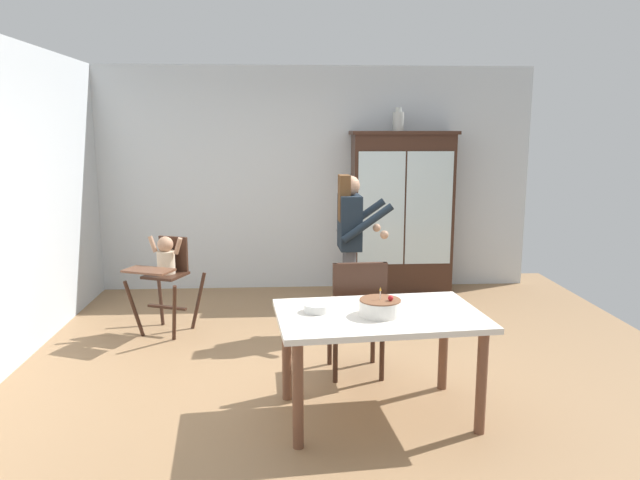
% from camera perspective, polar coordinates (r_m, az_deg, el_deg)
% --- Properties ---
extents(ground_plane, '(6.24, 6.24, 0.00)m').
position_cam_1_polar(ground_plane, '(5.13, 0.96, -11.94)').
color(ground_plane, '#93704C').
extents(wall_back, '(5.32, 0.06, 2.70)m').
position_cam_1_polar(wall_back, '(7.39, -0.57, 5.79)').
color(wall_back, silver).
rests_on(wall_back, ground_plane).
extents(china_cabinet, '(1.25, 0.48, 1.93)m').
position_cam_1_polar(china_cabinet, '(7.30, 7.75, 2.66)').
color(china_cabinet, '#382116').
rests_on(china_cabinet, ground_plane).
extents(ceramic_vase, '(0.13, 0.13, 0.27)m').
position_cam_1_polar(ceramic_vase, '(7.23, 7.45, 11.17)').
color(ceramic_vase, '#B2B7B2').
rests_on(ceramic_vase, china_cabinet).
extents(high_chair_with_toddler, '(0.75, 0.82, 0.95)m').
position_cam_1_polar(high_chair_with_toddler, '(5.96, -14.46, -2.48)').
color(high_chair_with_toddler, '#382116').
rests_on(high_chair_with_toddler, ground_plane).
extents(adult_person, '(0.50, 0.49, 1.53)m').
position_cam_1_polar(adult_person, '(5.77, 2.90, 0.62)').
color(adult_person, '#47474C').
rests_on(adult_person, ground_plane).
extents(dining_table, '(1.45, 1.00, 0.74)m').
position_cam_1_polar(dining_table, '(4.12, 5.62, -8.24)').
color(dining_table, silver).
rests_on(dining_table, ground_plane).
extents(birthday_cake, '(0.28, 0.28, 0.19)m').
position_cam_1_polar(birthday_cake, '(4.03, 5.73, -6.37)').
color(birthday_cake, white).
rests_on(birthday_cake, dining_table).
extents(serving_bowl, '(0.18, 0.18, 0.05)m').
position_cam_1_polar(serving_bowl, '(4.09, -0.29, -6.45)').
color(serving_bowl, silver).
rests_on(serving_bowl, dining_table).
extents(dining_chair_far_side, '(0.46, 0.46, 0.96)m').
position_cam_1_polar(dining_chair_far_side, '(4.75, 3.58, -6.68)').
color(dining_chair_far_side, '#382116').
rests_on(dining_chair_far_side, ground_plane).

